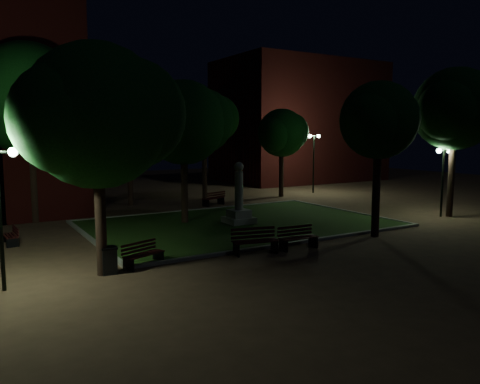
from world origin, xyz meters
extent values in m
plane|color=#503726|center=(0.00, 0.00, 0.00)|extent=(80.00, 80.00, 0.00)
cube|color=#1F3D12|center=(0.00, 2.00, 0.04)|extent=(15.00, 10.00, 0.08)
cube|color=slate|center=(0.00, -3.10, 0.06)|extent=(15.40, 0.20, 0.12)
cube|color=slate|center=(0.00, 7.10, 0.06)|extent=(15.40, 0.20, 0.12)
cube|color=slate|center=(-7.60, 2.00, 0.06)|extent=(0.20, 10.00, 0.12)
cube|color=slate|center=(7.60, 2.00, 0.06)|extent=(0.20, 10.00, 0.12)
cube|color=gray|center=(0.00, 2.00, 0.23)|extent=(1.40, 1.40, 0.30)
cube|color=gray|center=(0.00, 2.00, 0.58)|extent=(1.00, 1.00, 0.40)
cylinder|color=gray|center=(0.00, 2.00, 1.78)|extent=(0.44, 0.44, 2.00)
sphere|color=gray|center=(0.00, 2.00, 3.03)|extent=(0.50, 0.50, 0.50)
cube|color=#460F0D|center=(18.00, 20.00, 6.00)|extent=(16.00, 10.00, 12.00)
cylinder|color=black|center=(-8.49, -3.29, 1.93)|extent=(0.36, 0.36, 3.85)
sphere|color=#0F4614|center=(-8.49, -3.29, 5.27)|extent=(4.73, 4.73, 4.73)
sphere|color=#0F4614|center=(-7.31, -3.09, 5.37)|extent=(3.79, 3.79, 3.79)
sphere|color=#0F4614|center=(-9.44, -3.59, 5.17)|extent=(3.55, 3.55, 3.55)
cylinder|color=black|center=(-5.32, 10.93, 2.08)|extent=(0.36, 0.36, 4.16)
sphere|color=#0F4614|center=(-5.32, 10.93, 5.65)|extent=(4.99, 4.99, 4.99)
sphere|color=#0F4614|center=(-4.07, 11.13, 5.75)|extent=(3.99, 3.99, 3.99)
sphere|color=#0F4614|center=(-6.32, 10.63, 5.55)|extent=(3.74, 3.74, 3.74)
cylinder|color=black|center=(2.65, 11.24, 2.24)|extent=(0.36, 0.36, 4.48)
sphere|color=#0F4614|center=(2.65, 11.24, 5.75)|extent=(4.25, 4.25, 4.25)
sphere|color=#0F4614|center=(3.71, 11.44, 5.85)|extent=(3.40, 3.40, 3.40)
sphere|color=#0F4614|center=(1.80, 10.94, 5.65)|extent=(3.18, 3.18, 3.18)
cylinder|color=black|center=(8.48, 9.93, 1.87)|extent=(0.36, 0.36, 3.73)
sphere|color=#0F4614|center=(8.48, 9.93, 4.82)|extent=(3.62, 3.62, 3.62)
sphere|color=#0F4614|center=(9.38, 10.13, 4.92)|extent=(2.90, 2.90, 2.90)
sphere|color=#0F4614|center=(7.75, 9.63, 4.72)|extent=(2.72, 2.72, 2.72)
cylinder|color=black|center=(11.63, -2.17, 2.36)|extent=(0.36, 0.36, 4.73)
sphere|color=#0F4614|center=(11.63, -2.17, 6.11)|extent=(4.63, 4.63, 4.63)
sphere|color=#0F4614|center=(12.79, -1.97, 6.21)|extent=(3.70, 3.70, 3.70)
sphere|color=#0F4614|center=(10.70, -2.47, 6.01)|extent=(3.47, 3.47, 3.47)
cylinder|color=black|center=(3.90, -3.75, 2.14)|extent=(0.36, 0.36, 4.27)
sphere|color=#0F4614|center=(3.90, -3.75, 5.32)|extent=(3.51, 3.51, 3.51)
sphere|color=#0F4614|center=(4.78, -3.55, 5.42)|extent=(2.81, 2.81, 2.81)
sphere|color=#0F4614|center=(3.20, -4.05, 5.22)|extent=(2.64, 2.64, 2.64)
cylinder|color=black|center=(-9.09, 8.07, 2.40)|extent=(0.36, 0.36, 4.79)
sphere|color=#0F4614|center=(-9.09, 8.07, 6.53)|extent=(5.81, 5.81, 5.81)
sphere|color=#0F4614|center=(-7.64, 8.27, 6.63)|extent=(4.65, 4.65, 4.65)
sphere|color=#0F4614|center=(-10.26, 7.77, 6.43)|extent=(4.36, 4.36, 4.36)
cylinder|color=black|center=(-2.73, 11.52, 2.08)|extent=(0.36, 0.36, 4.15)
sphere|color=#0F4614|center=(-2.73, 11.52, 5.43)|extent=(4.24, 4.24, 4.24)
sphere|color=#0F4614|center=(-1.67, 11.72, 5.53)|extent=(3.39, 3.39, 3.39)
sphere|color=#0F4614|center=(-3.58, 11.22, 5.33)|extent=(3.18, 3.18, 3.18)
cylinder|color=black|center=(-2.35, 3.65, 1.99)|extent=(0.36, 0.36, 3.99)
sphere|color=#0F4614|center=(-2.35, 3.65, 5.30)|extent=(4.37, 4.37, 4.37)
sphere|color=#0F4614|center=(-1.25, 3.85, 5.40)|extent=(3.50, 3.50, 3.50)
sphere|color=#0F4614|center=(-3.22, 3.35, 5.20)|extent=(3.28, 3.28, 3.28)
cylinder|color=black|center=(-11.47, -3.39, 2.08)|extent=(0.12, 0.12, 4.16)
sphere|color=#D8FFD8|center=(-11.02, -3.39, 4.16)|extent=(0.28, 0.28, 0.28)
cylinder|color=black|center=(11.16, -1.97, 1.89)|extent=(0.12, 0.12, 3.78)
cylinder|color=black|center=(11.16, -1.97, 3.78)|extent=(0.90, 0.08, 0.08)
sphere|color=#D8FFD8|center=(10.71, -1.97, 3.78)|extent=(0.28, 0.28, 0.28)
sphere|color=#D8FFD8|center=(11.61, -1.97, 3.78)|extent=(0.28, 0.28, 0.28)
cylinder|color=black|center=(12.04, 10.43, 2.29)|extent=(0.12, 0.12, 4.57)
cylinder|color=black|center=(12.04, 10.43, 4.57)|extent=(0.90, 0.08, 0.08)
sphere|color=#D8FFD8|center=(11.59, 10.43, 4.57)|extent=(0.28, 0.28, 0.28)
sphere|color=#D8FFD8|center=(12.49, 10.43, 4.57)|extent=(0.28, 0.28, 0.28)
cube|color=black|center=(-3.38, -3.46, 0.25)|extent=(0.20, 0.63, 0.51)
cube|color=black|center=(-1.81, -3.80, 0.25)|extent=(0.20, 0.63, 0.51)
cube|color=black|center=(-2.65, -3.87, 0.52)|extent=(1.82, 0.49, 0.05)
cube|color=black|center=(-2.61, -3.72, 0.52)|extent=(1.82, 0.49, 0.05)
cube|color=black|center=(-2.58, -3.56, 0.52)|extent=(1.82, 0.49, 0.05)
cube|color=black|center=(-2.54, -3.40, 0.52)|extent=(1.82, 0.49, 0.05)
cube|color=black|center=(-2.53, -3.34, 0.63)|extent=(1.81, 0.46, 0.11)
cube|color=black|center=(-2.53, -3.34, 0.79)|extent=(1.81, 0.46, 0.11)
cube|color=black|center=(-2.53, -3.34, 0.95)|extent=(1.81, 0.46, 0.11)
cube|color=black|center=(-1.36, -3.79, 0.23)|extent=(0.10, 0.58, 0.46)
cube|color=black|center=(0.10, -3.89, 0.23)|extent=(0.10, 0.58, 0.46)
cube|color=black|center=(-0.65, -4.07, 0.47)|extent=(1.68, 0.21, 0.04)
cube|color=black|center=(-0.64, -3.93, 0.47)|extent=(1.68, 0.21, 0.04)
cube|color=black|center=(-0.63, -3.78, 0.47)|extent=(1.68, 0.21, 0.04)
cube|color=black|center=(-0.62, -3.63, 0.47)|extent=(1.68, 0.21, 0.04)
cube|color=black|center=(-0.61, -3.57, 0.58)|extent=(1.68, 0.17, 0.10)
cube|color=black|center=(-0.61, -3.57, 0.72)|extent=(1.68, 0.17, 0.10)
cube|color=black|center=(-0.61, -3.57, 0.87)|extent=(1.68, 0.17, 0.10)
cube|color=black|center=(-7.60, -3.28, 0.22)|extent=(0.25, 0.52, 0.43)
cube|color=black|center=(-6.32, -2.78, 0.22)|extent=(0.25, 0.52, 0.43)
cube|color=black|center=(-6.88, -3.23, 0.44)|extent=(1.49, 0.66, 0.04)
cube|color=black|center=(-6.93, -3.11, 0.44)|extent=(1.49, 0.66, 0.04)
cube|color=black|center=(-6.98, -2.98, 0.44)|extent=(1.49, 0.66, 0.04)
cube|color=black|center=(-7.03, -2.85, 0.44)|extent=(1.49, 0.66, 0.04)
cube|color=black|center=(-7.05, -2.80, 0.54)|extent=(1.48, 0.63, 0.09)
cube|color=black|center=(-7.05, -2.80, 0.68)|extent=(1.48, 0.63, 0.09)
cube|color=black|center=(-7.05, -2.80, 0.81)|extent=(1.48, 0.63, 0.09)
cube|color=black|center=(-10.78, 3.72, 0.19)|extent=(0.48, 0.08, 0.38)
cube|color=black|center=(-10.70, 2.50, 0.19)|extent=(0.48, 0.08, 0.38)
cube|color=black|center=(-10.93, 3.10, 0.39)|extent=(0.17, 1.40, 0.03)
cube|color=black|center=(-10.81, 3.10, 0.39)|extent=(0.17, 1.40, 0.03)
cube|color=black|center=(-10.69, 3.11, 0.39)|extent=(0.17, 1.40, 0.03)
cube|color=black|center=(-10.57, 3.12, 0.39)|extent=(0.17, 1.40, 0.03)
cube|color=black|center=(-10.51, 3.12, 0.48)|extent=(0.14, 1.40, 0.08)
cube|color=black|center=(-10.51, 3.12, 0.60)|extent=(0.14, 1.40, 0.08)
cube|color=black|center=(-10.51, 3.12, 0.73)|extent=(0.14, 1.40, 0.08)
cube|color=black|center=(2.66, 8.85, 0.23)|extent=(0.25, 0.57, 0.46)
cube|color=black|center=(1.27, 8.37, 0.23)|extent=(0.25, 0.57, 0.46)
cube|color=black|center=(1.89, 8.83, 0.47)|extent=(1.62, 0.63, 0.04)
cube|color=black|center=(1.94, 8.69, 0.47)|extent=(1.62, 0.63, 0.04)
cube|color=black|center=(1.99, 8.55, 0.47)|extent=(1.62, 0.63, 0.04)
cube|color=black|center=(2.03, 8.41, 0.47)|extent=(1.62, 0.63, 0.04)
cube|color=black|center=(2.05, 8.35, 0.58)|extent=(1.61, 0.60, 0.10)
cube|color=black|center=(2.05, 8.35, 0.72)|extent=(1.61, 0.60, 0.10)
cube|color=black|center=(2.05, 8.35, 0.87)|extent=(1.61, 0.60, 0.10)
cube|color=black|center=(-8.27, -3.30, 0.43)|extent=(0.53, 0.53, 0.87)
cube|color=black|center=(-8.27, -3.30, 0.90)|extent=(0.59, 0.59, 0.06)
camera|label=1|loc=(-12.38, -18.75, 4.66)|focal=35.00mm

